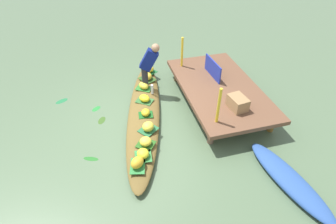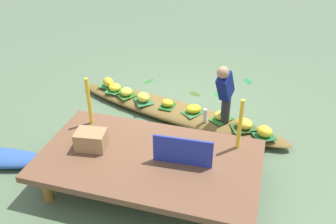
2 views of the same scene
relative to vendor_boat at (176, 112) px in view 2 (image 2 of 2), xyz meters
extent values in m
plane|color=#536B4C|center=(0.00, 0.00, -0.11)|extent=(40.00, 40.00, 0.00)
cube|color=brown|center=(-0.10, 1.92, 0.33)|extent=(3.20, 1.80, 0.10)
cylinder|color=brown|center=(-1.38, 1.20, 0.09)|extent=(0.14, 0.14, 0.39)
cylinder|color=brown|center=(1.18, 1.20, 0.09)|extent=(0.14, 0.14, 0.39)
cylinder|color=brown|center=(1.18, 2.64, 0.09)|extent=(0.14, 0.14, 0.39)
ellipsoid|color=brown|center=(0.00, 0.00, 0.00)|extent=(4.51, 1.78, 0.21)
cube|color=#32652F|center=(-0.36, 0.09, 0.11)|extent=(0.46, 0.49, 0.01)
ellipsoid|color=yellow|center=(-0.36, 0.09, 0.19)|extent=(0.35, 0.33, 0.15)
cube|color=#27673A|center=(0.68, -0.04, 0.11)|extent=(0.47, 0.49, 0.01)
ellipsoid|color=yellow|center=(0.68, -0.04, 0.20)|extent=(0.36, 0.35, 0.19)
cube|color=#19591D|center=(0.18, 0.01, 0.11)|extent=(0.29, 0.35, 0.01)
ellipsoid|color=gold|center=(0.18, 0.01, 0.18)|extent=(0.27, 0.24, 0.14)
cube|color=#1B5D2E|center=(-1.68, 0.50, 0.11)|extent=(0.46, 0.45, 0.01)
ellipsoid|color=yellow|center=(-1.68, 0.50, 0.20)|extent=(0.33, 0.31, 0.18)
cube|color=#275D1C|center=(1.09, -0.18, 0.11)|extent=(0.45, 0.46, 0.01)
ellipsoid|color=yellow|center=(1.09, -0.18, 0.19)|extent=(0.30, 0.30, 0.16)
cube|color=#2F843E|center=(1.60, -0.43, 0.11)|extent=(0.44, 0.36, 0.01)
ellipsoid|color=gold|center=(1.60, -0.43, 0.21)|extent=(0.34, 0.35, 0.20)
cube|color=#2E5420|center=(-1.32, 0.36, 0.11)|extent=(0.52, 0.48, 0.01)
ellipsoid|color=yellow|center=(-1.32, 0.36, 0.20)|extent=(0.35, 0.32, 0.18)
cube|color=#327E3C|center=(1.39, -0.29, 0.11)|extent=(0.36, 0.36, 0.01)
ellipsoid|color=yellow|center=(1.39, -0.29, 0.19)|extent=(0.26, 0.24, 0.16)
cube|color=#2E722B|center=(-0.90, 0.18, 0.11)|extent=(0.45, 0.48, 0.01)
ellipsoid|color=gold|center=(-0.90, 0.18, 0.19)|extent=(0.35, 0.32, 0.16)
cylinder|color=#28282D|center=(-0.96, 0.24, 0.38)|extent=(0.16, 0.16, 0.55)
cube|color=navy|center=(-0.93, 0.36, 0.89)|extent=(0.29, 0.52, 0.59)
sphere|color=#9E7556|center=(-0.89, 0.52, 1.20)|extent=(0.20, 0.20, 0.20)
cylinder|color=silver|center=(-0.62, 0.34, 0.23)|extent=(0.06, 0.06, 0.26)
cube|color=#21309A|center=(-0.60, 1.92, 0.60)|extent=(0.84, 0.08, 0.43)
cylinder|color=yellow|center=(-1.30, 1.32, 0.79)|extent=(0.06, 0.06, 0.82)
cylinder|color=yellow|center=(1.10, 1.32, 0.79)|extent=(0.06, 0.06, 0.82)
cube|color=#9A754B|center=(0.79, 1.93, 0.53)|extent=(0.48, 0.38, 0.28)
ellipsoid|color=#247D31|center=(-0.64, -1.08, -0.10)|extent=(0.27, 0.28, 0.01)
ellipsoid|color=#206D3B|center=(-1.19, -1.92, -0.10)|extent=(0.29, 0.36, 0.01)
ellipsoid|color=#246824|center=(0.99, -1.29, -0.10)|extent=(0.22, 0.33, 0.01)
ellipsoid|color=#34571F|center=(-0.15, -0.99, -0.10)|extent=(0.32, 0.25, 0.01)
camera|label=1|loc=(4.91, -0.75, 4.05)|focal=28.97mm
camera|label=2|loc=(-1.52, 5.86, 3.73)|focal=39.31mm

